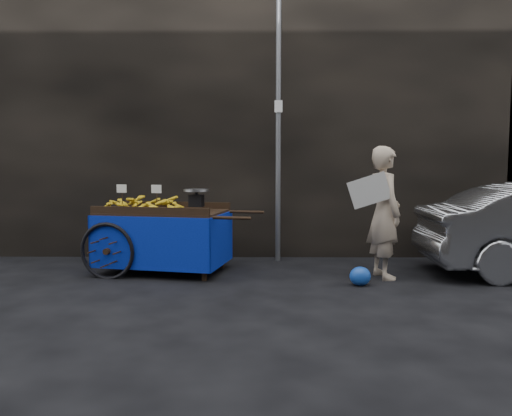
{
  "coord_description": "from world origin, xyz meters",
  "views": [
    {
      "loc": [
        0.03,
        -6.47,
        1.52
      ],
      "look_at": [
        -0.04,
        0.5,
        0.91
      ],
      "focal_mm": 35.0,
      "sensor_mm": 36.0,
      "label": 1
    }
  ],
  "objects": [
    {
      "name": "banana_cart",
      "position": [
        -1.39,
        0.5,
        0.78
      ],
      "size": [
        2.48,
        1.48,
        1.26
      ],
      "rotation": [
        0.0,
        0.0,
        -0.2
      ],
      "color": "black",
      "rests_on": "ground"
    },
    {
      "name": "ground",
      "position": [
        0.0,
        0.0,
        0.0
      ],
      "size": [
        80.0,
        80.0,
        0.0
      ],
      "primitive_type": "plane",
      "color": "black",
      "rests_on": "ground"
    },
    {
      "name": "vendor",
      "position": [
        1.67,
        0.15,
        0.88
      ],
      "size": [
        0.81,
        0.72,
        1.76
      ],
      "rotation": [
        0.0,
        0.0,
        1.78
      ],
      "color": "tan",
      "rests_on": "ground"
    },
    {
      "name": "plastic_bag",
      "position": [
        1.28,
        -0.32,
        0.12
      ],
      "size": [
        0.27,
        0.21,
        0.24
      ],
      "primitive_type": "ellipsoid",
      "color": "#1746AF",
      "rests_on": "ground"
    },
    {
      "name": "building_wall",
      "position": [
        0.39,
        2.6,
        2.5
      ],
      "size": [
        13.5,
        2.0,
        5.0
      ],
      "color": "black",
      "rests_on": "ground"
    },
    {
      "name": "street_pole",
      "position": [
        0.3,
        1.3,
        2.01
      ],
      "size": [
        0.12,
        0.1,
        4.0
      ],
      "color": "slate",
      "rests_on": "ground"
    }
  ]
}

